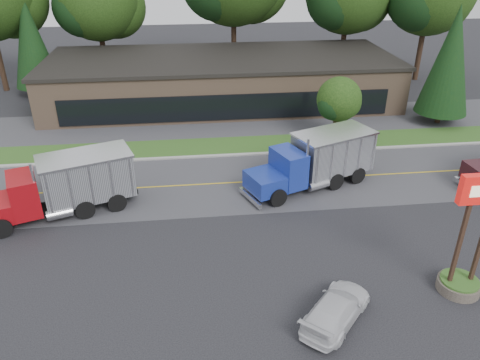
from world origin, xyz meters
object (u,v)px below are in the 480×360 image
(dump_truck_red, at_px, (66,184))
(rally_car, at_px, (336,309))
(dump_truck_blue, at_px, (317,159))
(bilo_sign, at_px, (467,254))

(dump_truck_red, bearing_deg, rally_car, 121.74)
(dump_truck_red, bearing_deg, dump_truck_blue, 166.58)
(bilo_sign, height_order, dump_truck_blue, bilo_sign)
(bilo_sign, bearing_deg, dump_truck_red, 154.41)
(dump_truck_blue, height_order, rally_car, dump_truck_blue)
(dump_truck_red, bearing_deg, bilo_sign, 134.81)
(bilo_sign, relative_size, dump_truck_red, 0.66)
(dump_truck_blue, bearing_deg, dump_truck_red, -15.58)
(dump_truck_blue, xyz_separation_m, rally_car, (-2.28, -11.91, -1.19))
(rally_car, bearing_deg, dump_truck_red, 3.23)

